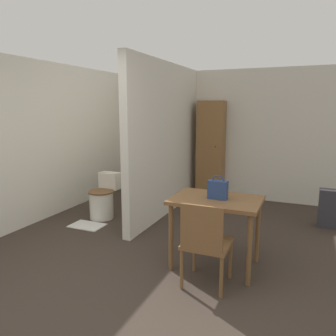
{
  "coord_description": "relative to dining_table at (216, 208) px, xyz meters",
  "views": [
    {
      "loc": [
        1.6,
        -2.2,
        1.78
      ],
      "look_at": [
        -0.1,
        1.76,
        0.98
      ],
      "focal_mm": 35.0,
      "sensor_mm": 36.0,
      "label": 1
    }
  ],
  "objects": [
    {
      "name": "ground_plane",
      "position": [
        -0.72,
        -1.21,
        -0.69
      ],
      "size": [
        16.0,
        16.0,
        0.0
      ],
      "primitive_type": "plane",
      "color": "#382D26"
    },
    {
      "name": "partition_wall",
      "position": [
        -1.29,
        1.6,
        0.56
      ],
      "size": [
        0.12,
        2.76,
        2.5
      ],
      "color": "beige",
      "rests_on": "ground_plane"
    },
    {
      "name": "space_heater",
      "position": [
        1.28,
        1.87,
        -0.4
      ],
      "size": [
        0.35,
        0.19,
        0.58
      ],
      "color": "#2D2D33",
      "rests_on": "ground_plane"
    },
    {
      "name": "wooden_cabinet",
      "position": [
        -0.86,
        2.79,
        0.27
      ],
      "size": [
        0.5,
        0.37,
        1.91
      ],
      "color": "brown",
      "rests_on": "ground_plane"
    },
    {
      "name": "wooden_chair",
      "position": [
        0.03,
        -0.49,
        -0.2
      ],
      "size": [
        0.46,
        0.46,
        0.89
      ],
      "rotation": [
        0.0,
        0.0,
        0.01
      ],
      "color": "brown",
      "rests_on": "ground_plane"
    },
    {
      "name": "wall_left",
      "position": [
        -3.02,
        0.88,
        0.56
      ],
      "size": [
        0.12,
        5.19,
        2.5
      ],
      "color": "beige",
      "rests_on": "ground_plane"
    },
    {
      "name": "wall_back",
      "position": [
        -0.72,
        3.04,
        0.56
      ],
      "size": [
        5.48,
        0.12,
        2.5
      ],
      "color": "beige",
      "rests_on": "ground_plane"
    },
    {
      "name": "handbag",
      "position": [
        0.02,
        -0.01,
        0.21
      ],
      "size": [
        0.21,
        0.1,
        0.27
      ],
      "color": "navy",
      "rests_on": "dining_table"
    },
    {
      "name": "dining_table",
      "position": [
        0.0,
        0.0,
        0.0
      ],
      "size": [
        0.97,
        0.69,
        0.79
      ],
      "color": "brown",
      "rests_on": "ground_plane"
    },
    {
      "name": "toilet",
      "position": [
        -2.13,
        0.92,
        -0.39
      ],
      "size": [
        0.41,
        0.56,
        0.71
      ],
      "color": "silver",
      "rests_on": "ground_plane"
    },
    {
      "name": "bath_mat",
      "position": [
        -2.13,
        0.47,
        -0.68
      ],
      "size": [
        0.51,
        0.34,
        0.01
      ],
      "color": "silver",
      "rests_on": "ground_plane"
    }
  ]
}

